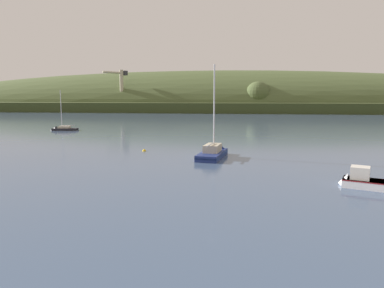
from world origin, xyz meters
TOP-DOWN VIEW (x-y plane):
  - far_shoreline_hill at (3.29, 222.89)m, footprint 579.16×130.08m
  - dockside_crane at (-46.83, 189.29)m, footprint 11.38×12.87m
  - sailboat_near_mooring at (-28.73, 76.92)m, footprint 6.89×2.61m
  - sailboat_midwater_white at (9.74, 42.70)m, footprint 4.46×9.21m
  - fishing_boat_moored at (24.11, 27.25)m, footprint 5.92×4.12m
  - mooring_buoy_foreground at (-1.04, 46.54)m, footprint 0.56×0.56m

SIDE VIEW (x-z plane):
  - mooring_buoy_foreground at x=-1.04m, z-range -0.32..0.32m
  - sailboat_near_mooring at x=-28.73m, z-range -5.31..5.62m
  - far_shoreline_hill at x=3.29m, z-range -24.90..25.39m
  - sailboat_midwater_white at x=9.74m, z-range -6.62..7.28m
  - fishing_boat_moored at x=24.11m, z-range -1.38..2.16m
  - dockside_crane at x=-46.83m, z-range -0.20..23.17m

